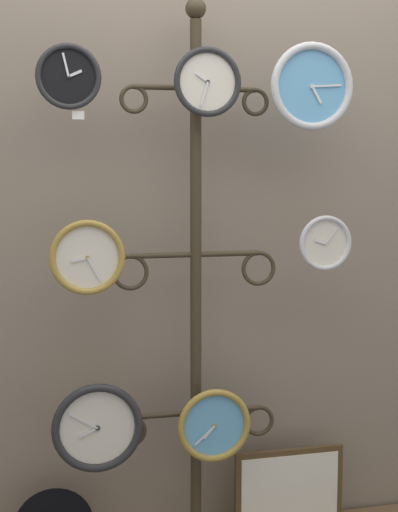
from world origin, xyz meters
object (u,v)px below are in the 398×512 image
object	(u,v)px
clock_top_center	(207,82)
clock_middle_right	(325,243)
clock_top_left	(68,77)
clock_middle_left	(87,257)
clock_bottom_left	(97,428)
picture_frame	(289,491)
clock_top_right	(312,87)
display_stand	(196,387)
clock_bottom_center	(214,425)

from	to	relation	value
clock_top_center	clock_middle_right	xyz separation A→B (m)	(0.44, -0.01, -0.57)
clock_top_left	clock_top_center	bearing A→B (deg)	0.35
clock_middle_left	clock_top_left	bearing A→B (deg)	179.82
clock_top_center	clock_bottom_left	xyz separation A→B (m)	(-0.40, -0.03, -1.19)
clock_top_left	clock_middle_right	size ratio (longest dim) A/B	1.06
clock_top_left	clock_middle_left	distance (m)	0.60
clock_top_center	picture_frame	size ratio (longest dim) A/B	0.54
clock_top_right	clock_middle_right	xyz separation A→B (m)	(0.06, 0.00, -0.56)
clock_middle_left	clock_middle_right	world-z (taller)	clock_middle_right
clock_middle_left	clock_middle_right	size ratio (longest dim) A/B	1.27
clock_bottom_left	picture_frame	size ratio (longest dim) A/B	0.72
clock_top_left	clock_top_center	size ratio (longest dim) A/B	0.90
clock_bottom_left	clock_middle_left	bearing A→B (deg)	133.17
clock_top_center	clock_middle_left	distance (m)	0.73
display_stand	clock_top_right	size ratio (longest dim) A/B	6.73
clock_middle_left	picture_frame	bearing A→B (deg)	6.21
display_stand	picture_frame	bearing A→B (deg)	-1.07
display_stand	clock_top_center	distance (m)	1.11
clock_bottom_center	clock_top_left	bearing A→B (deg)	179.06
clock_top_center	clock_bottom_left	bearing A→B (deg)	-176.11
clock_bottom_center	clock_top_right	bearing A→B (deg)	-1.02
clock_top_right	picture_frame	distance (m)	1.55
clock_bottom_left	picture_frame	world-z (taller)	clock_bottom_left
picture_frame	clock_top_left	bearing A→B (deg)	-174.18
clock_top_right	clock_middle_left	size ratio (longest dim) A/B	1.20
clock_top_right	clock_middle_left	world-z (taller)	clock_top_right
clock_top_left	clock_middle_left	bearing A→B (deg)	-0.18
clock_bottom_left	picture_frame	distance (m)	0.84
display_stand	clock_top_right	distance (m)	1.18
clock_bottom_center	clock_top_center	bearing A→B (deg)	155.45
clock_top_center	clock_bottom_left	world-z (taller)	clock_top_center
clock_top_left	clock_top_right	bearing A→B (deg)	-0.98
clock_middle_right	clock_bottom_left	bearing A→B (deg)	-179.04
clock_middle_left	picture_frame	world-z (taller)	clock_middle_left
clock_middle_left	picture_frame	xyz separation A→B (m)	(0.78, 0.08, -0.96)
display_stand	clock_top_center	bearing A→B (deg)	-77.13
clock_top_left	clock_middle_right	distance (m)	1.08
clock_top_right	clock_bottom_left	xyz separation A→B (m)	(-0.78, -0.01, -1.19)
clock_middle_right	clock_bottom_left	distance (m)	1.05
clock_bottom_center	picture_frame	xyz separation A→B (m)	(0.33, 0.09, -0.33)
clock_middle_left	clock_bottom_left	distance (m)	0.60
picture_frame	clock_top_center	bearing A→B (deg)	-167.07
clock_top_right	clock_bottom_center	xyz separation A→B (m)	(-0.35, 0.01, -1.22)
clock_top_left	clock_middle_right	world-z (taller)	clock_top_left
clock_middle_left	clock_bottom_left	xyz separation A→B (m)	(0.02, -0.02, -0.59)
clock_middle_left	clock_bottom_left	world-z (taller)	clock_middle_left
clock_top_center	clock_middle_left	world-z (taller)	clock_top_center
clock_top_left	clock_middle_left	size ratio (longest dim) A/B	0.84
clock_top_center	clock_bottom_center	xyz separation A→B (m)	(0.02, -0.01, -1.22)
clock_top_center	display_stand	bearing A→B (deg)	102.87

